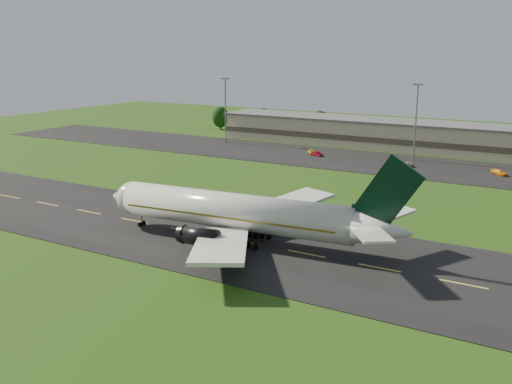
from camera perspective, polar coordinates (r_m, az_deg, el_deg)
The scene contains 11 objects.
ground at distance 88.74m, azimuth -1.41°, elevation -5.02°, with size 360.00×360.00×0.00m, color #1F4110.
taxiway at distance 88.73m, azimuth -1.41°, elevation -4.99°, with size 220.00×30.00×0.10m, color black.
apron at distance 152.78m, azimuth 12.85°, elevation 2.81°, with size 260.00×30.00×0.10m, color black.
airliner at distance 87.65m, azimuth -1.69°, elevation -2.07°, with size 51.26×41.99×15.57m.
terminal at distance 173.58m, azimuth 17.36°, elevation 5.17°, with size 145.00×16.00×8.40m.
light_mast_west at distance 181.60m, azimuth -3.08°, elevation 8.94°, with size 2.40×1.20×20.35m.
light_mast_centre at distance 157.20m, azimuth 15.74°, elevation 7.63°, with size 2.40×1.20×20.35m.
service_vehicle_a at distance 162.69m, azimuth 5.59°, elevation 4.03°, with size 1.54×3.83×1.31m, color #C9B70B.
service_vehicle_b at distance 160.01m, azimuth 6.10°, elevation 3.83°, with size 1.29×3.71×1.22m, color maroon.
service_vehicle_c at distance 148.89m, azimuth 14.78°, elevation 2.66°, with size 1.96×4.24×1.18m, color silver.
service_vehicle_d at distance 146.52m, azimuth 23.17°, elevation 1.81°, with size 1.75×4.30×1.25m, color orange.
Camera 1 is at (43.89, -71.43, 29.11)m, focal length 40.00 mm.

